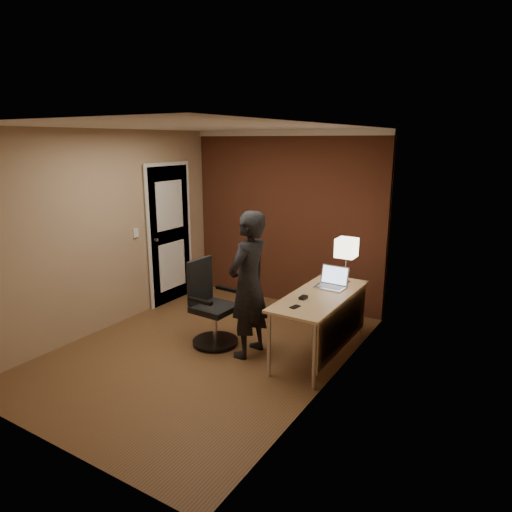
% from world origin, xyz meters
% --- Properties ---
extents(room, '(4.00, 4.00, 4.00)m').
position_xyz_m(room, '(-0.27, 1.54, 1.37)').
color(room, brown).
rests_on(room, ground).
extents(desk, '(0.60, 1.50, 0.73)m').
position_xyz_m(desk, '(1.25, 0.54, 0.60)').
color(desk, tan).
rests_on(desk, ground).
extents(desk_lamp, '(0.22, 0.22, 0.54)m').
position_xyz_m(desk_lamp, '(1.26, 1.08, 1.15)').
color(desk_lamp, silver).
rests_on(desk_lamp, desk).
extents(laptop, '(0.34, 0.27, 0.23)m').
position_xyz_m(laptop, '(1.19, 0.86, 0.79)').
color(laptop, silver).
rests_on(laptop, desk).
extents(mouse, '(0.07, 0.10, 0.03)m').
position_xyz_m(mouse, '(1.08, 0.31, 0.75)').
color(mouse, black).
rests_on(mouse, desk).
extents(phone, '(0.08, 0.12, 0.01)m').
position_xyz_m(phone, '(1.12, 0.04, 0.73)').
color(phone, black).
rests_on(phone, desk).
extents(office_chair, '(0.54, 0.57, 1.00)m').
position_xyz_m(office_chair, '(-0.05, 0.18, 0.44)').
color(office_chair, black).
rests_on(office_chair, ground).
extents(person, '(0.42, 0.62, 1.64)m').
position_xyz_m(person, '(0.48, 0.18, 0.82)').
color(person, black).
rests_on(person, ground).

